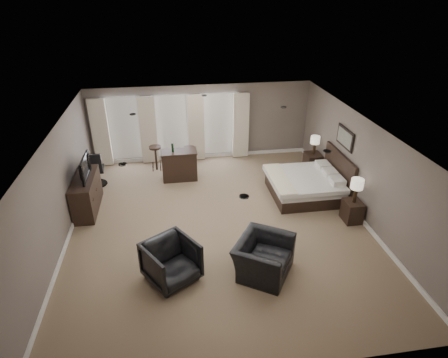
{
  "coord_description": "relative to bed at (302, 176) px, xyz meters",
  "views": [
    {
      "loc": [
        -1.09,
        -7.99,
        5.58
      ],
      "look_at": [
        0.2,
        0.4,
        1.1
      ],
      "focal_mm": 30.0,
      "sensor_mm": 36.0,
      "label": 1
    }
  ],
  "objects": [
    {
      "name": "lamp_near",
      "position": [
        0.89,
        -1.45,
        0.26
      ],
      "size": [
        0.32,
        0.32,
        0.66
      ],
      "primitive_type": "cube",
      "color": "beige",
      "rests_on": "nightstand_near"
    },
    {
      "name": "dresser",
      "position": [
        -6.03,
        0.17,
        -0.15
      ],
      "size": [
        0.54,
        1.67,
        0.97
      ],
      "primitive_type": "cube",
      "color": "black",
      "rests_on": "ground"
    },
    {
      "name": "desk_chair",
      "position": [
        -6.0,
        1.59,
        -0.08
      ],
      "size": [
        0.62,
        0.62,
        1.12
      ],
      "primitive_type": "cube",
      "rotation": [
        0.0,
        0.0,
        3.22
      ],
      "color": "black",
      "rests_on": "ground"
    },
    {
      "name": "bed",
      "position": [
        0.0,
        0.0,
        0.0
      ],
      "size": [
        2.0,
        1.91,
        1.28
      ],
      "primitive_type": "cube",
      "color": "silver",
      "rests_on": "ground"
    },
    {
      "name": "nightstand_far",
      "position": [
        0.89,
        1.45,
        -0.32
      ],
      "size": [
        0.48,
        0.59,
        0.64
      ],
      "primitive_type": "cube",
      "color": "black",
      "rests_on": "ground"
    },
    {
      "name": "bar_stool_right",
      "position": [
        -3.08,
        2.21,
        -0.23
      ],
      "size": [
        0.39,
        0.39,
        0.81
      ],
      "primitive_type": "cube",
      "rotation": [
        0.0,
        0.0,
        -0.03
      ],
      "color": "black",
      "rests_on": "ground"
    },
    {
      "name": "armchair_far",
      "position": [
        -3.83,
        -2.95,
        -0.14
      ],
      "size": [
        1.31,
        1.29,
        1.0
      ],
      "primitive_type": "imported",
      "rotation": [
        0.0,
        0.0,
        0.56
      ],
      "color": "black",
      "rests_on": "ground"
    },
    {
      "name": "room",
      "position": [
        -2.58,
        -1.09,
        0.66
      ],
      "size": [
        7.6,
        8.6,
        2.64
      ],
      "color": "#7D684F",
      "rests_on": "ground"
    },
    {
      "name": "tv",
      "position": [
        -6.03,
        0.17,
        0.4
      ],
      "size": [
        0.6,
        1.03,
        0.14
      ],
      "primitive_type": "imported",
      "rotation": [
        0.0,
        0.0,
        1.57
      ],
      "color": "black",
      "rests_on": "dresser"
    },
    {
      "name": "lamp_far",
      "position": [
        0.89,
        1.45,
        0.31
      ],
      "size": [
        0.3,
        0.3,
        0.61
      ],
      "primitive_type": "cube",
      "color": "beige",
      "rests_on": "nightstand_far"
    },
    {
      "name": "window_bay",
      "position": [
        -3.58,
        3.01,
        0.56
      ],
      "size": [
        5.25,
        0.2,
        2.3
      ],
      "color": "silver",
      "rests_on": "room"
    },
    {
      "name": "armchair_near",
      "position": [
        -1.89,
        -3.02,
        -0.1
      ],
      "size": [
        1.34,
        1.46,
        1.07
      ],
      "primitive_type": "imported",
      "rotation": [
        0.0,
        0.0,
        0.99
      ],
      "color": "black",
      "rests_on": "ground"
    },
    {
      "name": "bar_stool_left",
      "position": [
        -4.19,
        2.39,
        -0.22
      ],
      "size": [
        0.46,
        0.46,
        0.83
      ],
      "primitive_type": "cube",
      "rotation": [
        0.0,
        0.0,
        0.17
      ],
      "color": "black",
      "rests_on": "ground"
    },
    {
      "name": "bar_counter",
      "position": [
        -3.45,
        1.6,
        -0.15
      ],
      "size": [
        1.11,
        0.58,
        0.97
      ],
      "primitive_type": "cube",
      "color": "black",
      "rests_on": "ground"
    },
    {
      "name": "wall_art",
      "position": [
        1.12,
        0.0,
        1.11
      ],
      "size": [
        0.04,
        0.96,
        0.56
      ],
      "primitive_type": "cube",
      "color": "slate",
      "rests_on": "room"
    },
    {
      "name": "nightstand_near",
      "position": [
        0.89,
        -1.45,
        -0.35
      ],
      "size": [
        0.43,
        0.52,
        0.57
      ],
      "primitive_type": "cube",
      "color": "black",
      "rests_on": "ground"
    }
  ]
}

